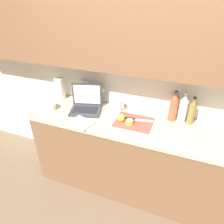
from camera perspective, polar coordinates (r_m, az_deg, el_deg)
ground_plane at (r=2.65m, az=6.86°, el=-20.38°), size 12.00×12.00×0.00m
wall_back at (r=1.96m, az=11.58°, el=15.59°), size 5.20×0.38×2.60m
counter_unit at (r=2.30m, az=8.08°, el=-12.96°), size 2.40×0.61×0.93m
laptop at (r=2.23m, az=-7.38°, el=2.30°), size 0.39×0.35×0.28m
cutting_board at (r=2.02m, az=6.17°, el=-2.92°), size 0.37×0.29×0.01m
knife at (r=2.05m, az=6.10°, el=-1.96°), size 0.29×0.08×0.02m
lemon_half_cut at (r=1.98m, az=4.99°, el=-2.80°), size 0.08×0.08×0.04m
lemon_whole_beside at (r=2.00m, az=2.60°, el=-1.69°), size 0.08×0.08×0.08m
bottle_green_soda at (r=2.08m, az=21.83°, el=0.12°), size 0.07×0.07×0.29m
bottle_oil_tall at (r=2.07m, az=19.66°, el=0.91°), size 0.08×0.08×0.32m
bottle_water_clear at (r=2.07m, az=17.20°, el=1.37°), size 0.08×0.08×0.32m
measuring_cup at (r=2.20m, az=1.70°, el=1.94°), size 0.11×0.09×0.11m
bowl_white at (r=2.33m, az=-17.47°, el=1.54°), size 0.14×0.14×0.07m
paper_towel_roll at (r=2.51m, az=-14.66°, el=6.51°), size 0.11×0.11×0.26m
dish_towel at (r=2.00m, az=-8.76°, el=-3.15°), size 0.26×0.21×0.02m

